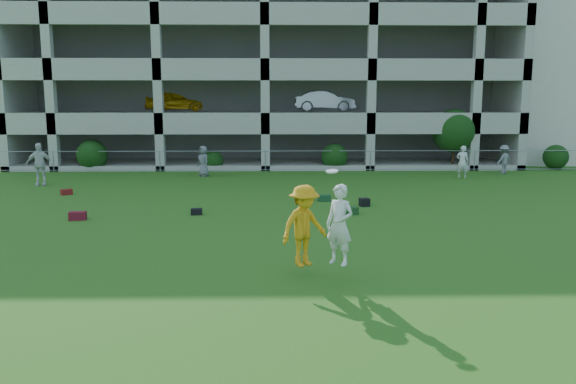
{
  "coord_description": "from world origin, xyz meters",
  "views": [
    {
      "loc": [
        0.63,
        -12.83,
        3.99
      ],
      "look_at": [
        0.95,
        3.0,
        1.4
      ],
      "focal_mm": 35.0,
      "sensor_mm": 36.0,
      "label": 1
    }
  ],
  "objects_px": {
    "bystander_b": "(39,164)",
    "bystander_c": "(203,161)",
    "bystander_e": "(462,162)",
    "parking_garage": "(267,72)",
    "frisbee_contest": "(312,225)",
    "bystander_f": "(504,159)",
    "crate_d": "(364,202)"
  },
  "relations": [
    {
      "from": "bystander_b",
      "to": "frisbee_contest",
      "type": "height_order",
      "value": "frisbee_contest"
    },
    {
      "from": "bystander_b",
      "to": "bystander_c",
      "type": "relative_size",
      "value": 1.25
    },
    {
      "from": "crate_d",
      "to": "frisbee_contest",
      "type": "height_order",
      "value": "frisbee_contest"
    },
    {
      "from": "bystander_c",
      "to": "parking_garage",
      "type": "relative_size",
      "value": 0.05
    },
    {
      "from": "bystander_c",
      "to": "bystander_f",
      "type": "distance_m",
      "value": 16.37
    },
    {
      "from": "frisbee_contest",
      "to": "parking_garage",
      "type": "distance_m",
      "value": 28.67
    },
    {
      "from": "bystander_e",
      "to": "crate_d",
      "type": "xyz_separation_m",
      "value": [
        -6.29,
        -7.73,
        -0.7
      ]
    },
    {
      "from": "parking_garage",
      "to": "crate_d",
      "type": "bearing_deg",
      "value": -78.47
    },
    {
      "from": "bystander_f",
      "to": "bystander_c",
      "type": "bearing_deg",
      "value": -27.32
    },
    {
      "from": "bystander_f",
      "to": "frisbee_contest",
      "type": "xyz_separation_m",
      "value": [
        -11.67,
        -18.07,
        0.42
      ]
    },
    {
      "from": "bystander_c",
      "to": "parking_garage",
      "type": "bearing_deg",
      "value": 123.12
    },
    {
      "from": "crate_d",
      "to": "bystander_e",
      "type": "bearing_deg",
      "value": 50.88
    },
    {
      "from": "bystander_e",
      "to": "parking_garage",
      "type": "height_order",
      "value": "parking_garage"
    },
    {
      "from": "frisbee_contest",
      "to": "bystander_c",
      "type": "bearing_deg",
      "value": 105.07
    },
    {
      "from": "crate_d",
      "to": "frisbee_contest",
      "type": "relative_size",
      "value": 0.16
    },
    {
      "from": "bystander_e",
      "to": "frisbee_contest",
      "type": "height_order",
      "value": "frisbee_contest"
    },
    {
      "from": "bystander_c",
      "to": "bystander_f",
      "type": "relative_size",
      "value": 1.02
    },
    {
      "from": "bystander_c",
      "to": "bystander_f",
      "type": "bearing_deg",
      "value": 52.18
    },
    {
      "from": "bystander_c",
      "to": "crate_d",
      "type": "xyz_separation_m",
      "value": [
        7.24,
        -8.71,
        -0.66
      ]
    },
    {
      "from": "bystander_b",
      "to": "bystander_f",
      "type": "distance_m",
      "value": 24.0
    },
    {
      "from": "bystander_e",
      "to": "frisbee_contest",
      "type": "xyz_separation_m",
      "value": [
        -8.84,
        -16.42,
        0.37
      ]
    },
    {
      "from": "bystander_b",
      "to": "bystander_c",
      "type": "xyz_separation_m",
      "value": [
        7.34,
        3.09,
        -0.2
      ]
    },
    {
      "from": "bystander_e",
      "to": "bystander_f",
      "type": "height_order",
      "value": "bystander_e"
    },
    {
      "from": "bystander_c",
      "to": "bystander_e",
      "type": "bearing_deg",
      "value": 45.7
    },
    {
      "from": "frisbee_contest",
      "to": "parking_garage",
      "type": "relative_size",
      "value": 0.08
    },
    {
      "from": "bystander_f",
      "to": "crate_d",
      "type": "bearing_deg",
      "value": 16.14
    },
    {
      "from": "bystander_e",
      "to": "bystander_c",
      "type": "bearing_deg",
      "value": 10.5
    },
    {
      "from": "crate_d",
      "to": "bystander_f",
      "type": "bearing_deg",
      "value": 45.8
    },
    {
      "from": "bystander_c",
      "to": "bystander_e",
      "type": "distance_m",
      "value": 13.56
    },
    {
      "from": "bystander_e",
      "to": "parking_garage",
      "type": "relative_size",
      "value": 0.06
    },
    {
      "from": "bystander_b",
      "to": "parking_garage",
      "type": "relative_size",
      "value": 0.07
    },
    {
      "from": "bystander_e",
      "to": "frisbee_contest",
      "type": "bearing_deg",
      "value": 76.35
    }
  ]
}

